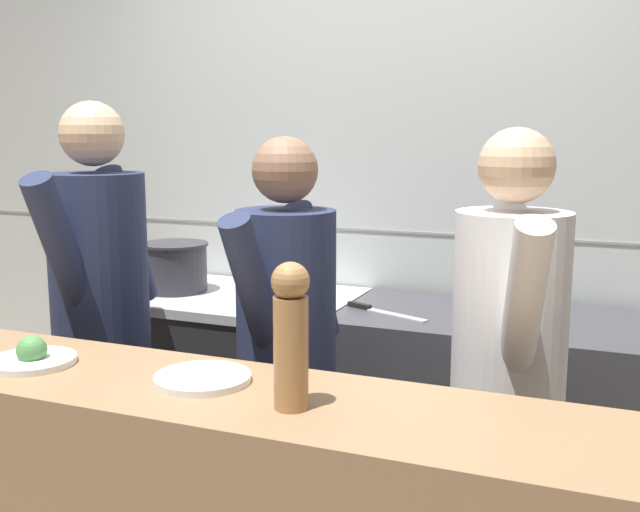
{
  "coord_description": "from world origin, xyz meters",
  "views": [
    {
      "loc": [
        1.04,
        -1.73,
        1.61
      ],
      "look_at": [
        0.03,
        0.76,
        1.15
      ],
      "focal_mm": 42.0,
      "sensor_mm": 36.0,
      "label": 1
    }
  ],
  "objects_px": {
    "stock_pot": "(175,266)",
    "plated_dish_dessert": "(203,378)",
    "oven_range": "(241,390)",
    "plated_dish_appetiser": "(32,357)",
    "chef_head_cook": "(101,314)",
    "chef_sous": "(286,354)",
    "chefs_knife": "(379,311)",
    "chef_line": "(507,376)",
    "pepper_mill": "(291,333)",
    "sauce_pot": "(289,277)"
  },
  "relations": [
    {
      "from": "oven_range",
      "to": "plated_dish_appetiser",
      "type": "bearing_deg",
      "value": -85.8
    },
    {
      "from": "pepper_mill",
      "to": "chef_head_cook",
      "type": "bearing_deg",
      "value": 147.89
    },
    {
      "from": "stock_pot",
      "to": "chef_sous",
      "type": "height_order",
      "value": "chef_sous"
    },
    {
      "from": "plated_dish_appetiser",
      "to": "chefs_knife",
      "type": "bearing_deg",
      "value": 65.29
    },
    {
      "from": "stock_pot",
      "to": "sauce_pot",
      "type": "distance_m",
      "value": 0.56
    },
    {
      "from": "stock_pot",
      "to": "plated_dish_dessert",
      "type": "distance_m",
      "value": 1.55
    },
    {
      "from": "pepper_mill",
      "to": "chef_head_cook",
      "type": "relative_size",
      "value": 0.2
    },
    {
      "from": "chef_sous",
      "to": "plated_dish_appetiser",
      "type": "bearing_deg",
      "value": -122.03
    },
    {
      "from": "plated_dish_dessert",
      "to": "stock_pot",
      "type": "bearing_deg",
      "value": 125.44
    },
    {
      "from": "plated_dish_dessert",
      "to": "chef_line",
      "type": "relative_size",
      "value": 0.15
    },
    {
      "from": "chef_sous",
      "to": "chef_head_cook",
      "type": "bearing_deg",
      "value": -175.63
    },
    {
      "from": "sauce_pot",
      "to": "chef_head_cook",
      "type": "distance_m",
      "value": 0.81
    },
    {
      "from": "pepper_mill",
      "to": "sauce_pot",
      "type": "bearing_deg",
      "value": 114.69
    },
    {
      "from": "oven_range",
      "to": "chef_sous",
      "type": "xyz_separation_m",
      "value": [
        0.56,
        -0.72,
        0.44
      ]
    },
    {
      "from": "oven_range",
      "to": "plated_dish_appetiser",
      "type": "height_order",
      "value": "plated_dish_appetiser"
    },
    {
      "from": "stock_pot",
      "to": "chef_head_cook",
      "type": "height_order",
      "value": "chef_head_cook"
    },
    {
      "from": "chefs_knife",
      "to": "plated_dish_dessert",
      "type": "height_order",
      "value": "plated_dish_dessert"
    },
    {
      "from": "stock_pot",
      "to": "chef_line",
      "type": "distance_m",
      "value": 1.71
    },
    {
      "from": "chef_head_cook",
      "to": "chef_line",
      "type": "xyz_separation_m",
      "value": [
        1.44,
        0.01,
        -0.05
      ]
    },
    {
      "from": "oven_range",
      "to": "plated_dish_dessert",
      "type": "distance_m",
      "value": 1.53
    },
    {
      "from": "oven_range",
      "to": "plated_dish_appetiser",
      "type": "distance_m",
      "value": 1.46
    },
    {
      "from": "oven_range",
      "to": "sauce_pot",
      "type": "xyz_separation_m",
      "value": [
        0.26,
        -0.04,
        0.55
      ]
    },
    {
      "from": "chefs_knife",
      "to": "chef_head_cook",
      "type": "distance_m",
      "value": 1.06
    },
    {
      "from": "pepper_mill",
      "to": "plated_dish_appetiser",
      "type": "bearing_deg",
      "value": 177.75
    },
    {
      "from": "chefs_knife",
      "to": "plated_dish_appetiser",
      "type": "bearing_deg",
      "value": -114.71
    },
    {
      "from": "plated_dish_dessert",
      "to": "oven_range",
      "type": "bearing_deg",
      "value": 114.68
    },
    {
      "from": "stock_pot",
      "to": "plated_dish_dessert",
      "type": "bearing_deg",
      "value": -54.56
    },
    {
      "from": "pepper_mill",
      "to": "oven_range",
      "type": "bearing_deg",
      "value": 122.43
    },
    {
      "from": "chef_sous",
      "to": "chefs_knife",
      "type": "bearing_deg",
      "value": 83.54
    },
    {
      "from": "pepper_mill",
      "to": "stock_pot",
      "type": "bearing_deg",
      "value": 131.25
    },
    {
      "from": "chef_sous",
      "to": "oven_range",
      "type": "bearing_deg",
      "value": 132.06
    },
    {
      "from": "plated_dish_appetiser",
      "to": "chef_head_cook",
      "type": "height_order",
      "value": "chef_head_cook"
    },
    {
      "from": "plated_dish_appetiser",
      "to": "chef_sous",
      "type": "xyz_separation_m",
      "value": [
        0.46,
        0.63,
        -0.12
      ]
    },
    {
      "from": "oven_range",
      "to": "chef_line",
      "type": "distance_m",
      "value": 1.52
    },
    {
      "from": "chefs_knife",
      "to": "chef_sous",
      "type": "distance_m",
      "value": 0.63
    },
    {
      "from": "stock_pot",
      "to": "chef_head_cook",
      "type": "bearing_deg",
      "value": -79.3
    },
    {
      "from": "oven_range",
      "to": "sauce_pot",
      "type": "bearing_deg",
      "value": -9.02
    },
    {
      "from": "chef_head_cook",
      "to": "chef_line",
      "type": "bearing_deg",
      "value": -5.89
    },
    {
      "from": "plated_dish_dessert",
      "to": "pepper_mill",
      "type": "bearing_deg",
      "value": -16.03
    },
    {
      "from": "chefs_knife",
      "to": "plated_dish_appetiser",
      "type": "relative_size",
      "value": 1.6
    },
    {
      "from": "plated_dish_appetiser",
      "to": "stock_pot",
      "type": "bearing_deg",
      "value": 106.99
    },
    {
      "from": "sauce_pot",
      "to": "chef_line",
      "type": "height_order",
      "value": "chef_line"
    },
    {
      "from": "chef_head_cook",
      "to": "plated_dish_dessert",
      "type": "bearing_deg",
      "value": -43.17
    },
    {
      "from": "sauce_pot",
      "to": "chef_sous",
      "type": "xyz_separation_m",
      "value": [
        0.3,
        -0.68,
        -0.11
      ]
    },
    {
      "from": "plated_dish_appetiser",
      "to": "chef_line",
      "type": "xyz_separation_m",
      "value": [
        1.17,
        0.64,
        -0.1
      ]
    },
    {
      "from": "sauce_pot",
      "to": "plated_dish_appetiser",
      "type": "height_order",
      "value": "sauce_pot"
    },
    {
      "from": "sauce_pot",
      "to": "stock_pot",
      "type": "bearing_deg",
      "value": 179.44
    },
    {
      "from": "oven_range",
      "to": "stock_pot",
      "type": "distance_m",
      "value": 0.64
    },
    {
      "from": "chef_sous",
      "to": "sauce_pot",
      "type": "bearing_deg",
      "value": 117.94
    },
    {
      "from": "plated_dish_appetiser",
      "to": "plated_dish_dessert",
      "type": "distance_m",
      "value": 0.5
    }
  ]
}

